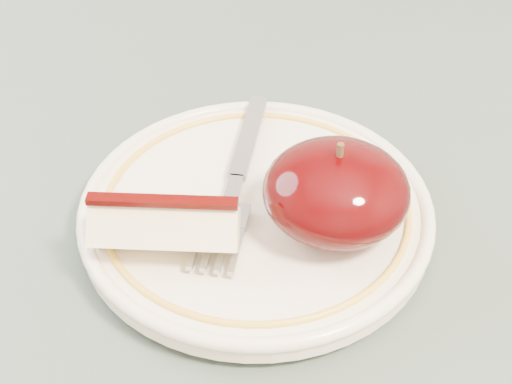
{
  "coord_description": "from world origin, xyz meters",
  "views": [
    {
      "loc": [
        -0.0,
        -0.31,
        1.06
      ],
      "look_at": [
        -0.02,
        0.01,
        0.78
      ],
      "focal_mm": 50.0,
      "sensor_mm": 36.0,
      "label": 1
    }
  ],
  "objects_px": {
    "table": "(287,324)",
    "fork": "(236,179)",
    "plate": "(256,209)",
    "apple_half": "(336,192)"
  },
  "relations": [
    {
      "from": "table",
      "to": "fork",
      "type": "height_order",
      "value": "fork"
    },
    {
      "from": "plate",
      "to": "fork",
      "type": "distance_m",
      "value": 0.02
    },
    {
      "from": "apple_half",
      "to": "plate",
      "type": "bearing_deg",
      "value": 161.73
    },
    {
      "from": "fork",
      "to": "table",
      "type": "bearing_deg",
      "value": -119.78
    },
    {
      "from": "apple_half",
      "to": "fork",
      "type": "bearing_deg",
      "value": 151.15
    },
    {
      "from": "apple_half",
      "to": "fork",
      "type": "xyz_separation_m",
      "value": [
        -0.06,
        0.03,
        -0.02
      ]
    },
    {
      "from": "plate",
      "to": "fork",
      "type": "relative_size",
      "value": 1.28
    },
    {
      "from": "apple_half",
      "to": "fork",
      "type": "distance_m",
      "value": 0.07
    },
    {
      "from": "table",
      "to": "apple_half",
      "type": "height_order",
      "value": "apple_half"
    },
    {
      "from": "table",
      "to": "fork",
      "type": "relative_size",
      "value": 5.3
    }
  ]
}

